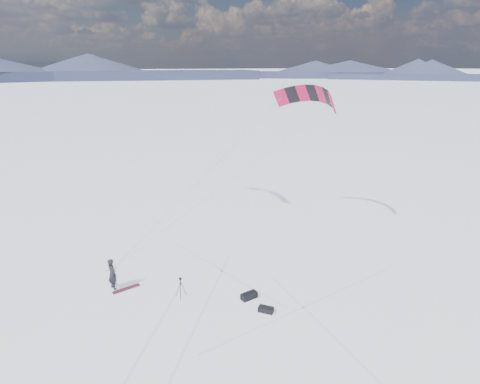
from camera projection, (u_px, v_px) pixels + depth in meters
name	position (u px, v px, depth m)	size (l,w,h in m)	color
ground	(190.00, 320.00, 18.79)	(1800.00, 1800.00, 0.00)	white
horizon_hills	(188.00, 260.00, 17.83)	(704.00, 704.42, 8.09)	#1C203C
snow_tracks	(162.00, 332.00, 17.96)	(13.93, 10.25, 0.01)	silver
snowkiter	(114.00, 288.00, 21.48)	(0.63, 0.42, 1.74)	black
snowboard	(126.00, 289.00, 21.40)	(1.48, 0.28, 0.04)	maroon
tripod	(181.00, 285.00, 20.45)	(0.55, 0.58, 1.12)	black
gear_bag_a	(249.00, 296.00, 20.50)	(0.91, 0.56, 0.38)	black
gear_bag_b	(266.00, 309.00, 19.39)	(0.76, 0.75, 0.33)	black
power_kite	(308.00, 97.00, 26.94)	(15.09, 6.10, 9.01)	#BE0F3D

